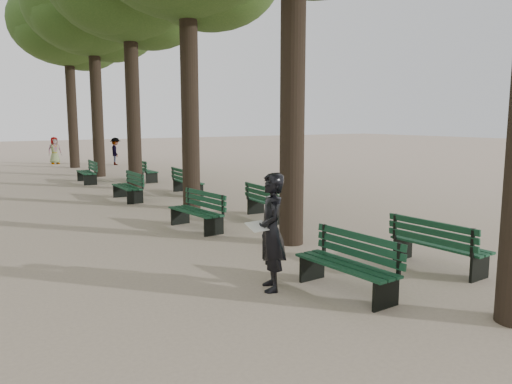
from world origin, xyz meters
TOP-DOWN VIEW (x-y plane):
  - ground at (0.00, 0.00)m, footprint 120.00×120.00m
  - tree_central_4 at (1.50, 18.00)m, footprint 6.00×6.00m
  - tree_central_5 at (1.50, 23.00)m, footprint 6.00×6.00m
  - bench_left_0 at (0.37, 0.05)m, footprint 0.66×1.83m
  - bench_left_1 at (0.37, 5.35)m, footprint 0.74×1.85m
  - bench_left_2 at (0.37, 10.53)m, footprint 0.60×1.81m
  - bench_left_3 at (0.37, 15.84)m, footprint 0.69×1.83m
  - bench_right_0 at (2.63, 0.09)m, footprint 0.67×1.83m
  - bench_right_1 at (2.63, 5.50)m, footprint 0.69×1.83m
  - bench_right_2 at (2.63, 10.73)m, footprint 0.67×1.83m
  - bench_right_3 at (2.63, 15.13)m, footprint 0.63×1.82m
  - man_with_map at (-0.51, 0.82)m, footprint 0.75×0.83m
  - pedestrian_b at (3.89, 23.33)m, footprint 0.53×1.07m
  - pedestrian_d at (1.03, 25.92)m, footprint 0.82×0.41m

SIDE VIEW (x-z plane):
  - ground at x=0.00m, z-range 0.00..0.00m
  - bench_left_0 at x=0.37m, z-range -0.19..0.73m
  - bench_left_1 at x=0.37m, z-range -0.19..0.73m
  - bench_left_2 at x=0.37m, z-range -0.19..0.73m
  - bench_left_3 at x=0.37m, z-range -0.19..0.73m
  - bench_right_0 at x=2.63m, z-range -0.19..0.73m
  - bench_right_1 at x=2.63m, z-range -0.19..0.73m
  - bench_right_2 at x=2.63m, z-range -0.19..0.73m
  - bench_right_3 at x=2.63m, z-range -0.19..0.73m
  - pedestrian_b at x=3.89m, z-range 0.00..1.59m
  - pedestrian_d at x=1.03m, z-range 0.00..1.60m
  - man_with_map at x=-0.51m, z-range 0.00..1.86m
  - tree_central_4 at x=1.50m, z-range 2.68..12.63m
  - tree_central_5 at x=1.50m, z-range 2.68..12.63m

